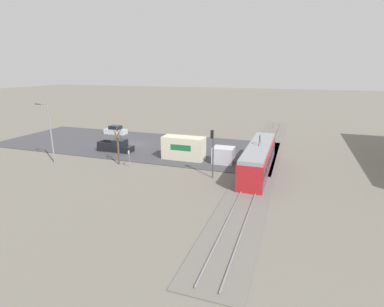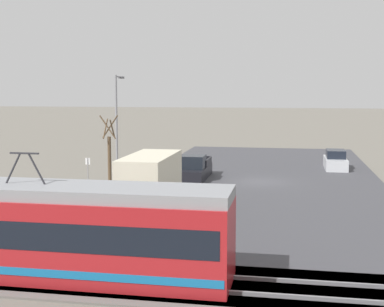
{
  "view_description": "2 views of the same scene",
  "coord_description": "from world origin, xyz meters",
  "views": [
    {
      "loc": [
        42.65,
        25.02,
        12.11
      ],
      "look_at": [
        7.17,
        12.65,
        1.51
      ],
      "focal_mm": 28.0,
      "sensor_mm": 36.0,
      "label": 1
    },
    {
      "loc": [
        -2.15,
        38.68,
        6.76
      ],
      "look_at": [
        3.19,
        9.7,
        3.22
      ],
      "focal_mm": 50.0,
      "sensor_mm": 36.0,
      "label": 2
    }
  ],
  "objects": [
    {
      "name": "street_tree",
      "position": [
        10.18,
        3.48,
        2.27
      ],
      "size": [
        1.18,
        0.98,
        5.0
      ],
      "color": "brown",
      "rests_on": "ground"
    },
    {
      "name": "road_surface",
      "position": [
        0.0,
        0.0,
        0.04
      ],
      "size": [
        17.75,
        45.85,
        0.08
      ],
      "color": "#424247",
      "rests_on": "ground"
    },
    {
      "name": "light_rail_tram",
      "position": [
        7.15,
        21.2,
        1.69
      ],
      "size": [
        14.89,
        2.78,
        4.45
      ],
      "color": "#B21E23",
      "rests_on": "ground"
    },
    {
      "name": "street_lamp_near_crossing",
      "position": [
        12.49,
        -5.27,
        4.61
      ],
      "size": [
        0.36,
        1.95,
        7.97
      ],
      "color": "gray",
      "rests_on": "ground"
    },
    {
      "name": "ground_plane",
      "position": [
        0.0,
        0.0,
        0.0
      ],
      "size": [
        320.0,
        320.0,
        0.0
      ],
      "primitive_type": "plane",
      "color": "slate"
    },
    {
      "name": "box_truck",
      "position": [
        5.31,
        12.15,
        1.53
      ],
      "size": [
        2.35,
        9.92,
        3.13
      ],
      "color": "silver",
      "rests_on": "ground"
    },
    {
      "name": "sedan_car_0",
      "position": [
        -5.99,
        -7.56,
        0.74
      ],
      "size": [
        1.76,
        4.28,
        1.61
      ],
      "color": "silver",
      "rests_on": "ground"
    },
    {
      "name": "pickup_truck",
      "position": [
        4.86,
        -0.36,
        0.78
      ],
      "size": [
        1.92,
        5.43,
        1.85
      ],
      "color": "black",
      "rests_on": "ground"
    },
    {
      "name": "no_parking_sign",
      "position": [
        10.97,
        5.54,
        1.38
      ],
      "size": [
        0.32,
        0.08,
        2.26
      ],
      "color": "gray",
      "rests_on": "ground"
    },
    {
      "name": "rail_bed",
      "position": [
        0.0,
        21.2,
        0.05
      ],
      "size": [
        59.45,
        4.4,
        0.22
      ],
      "color": "slate",
      "rests_on": "ground"
    }
  ]
}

